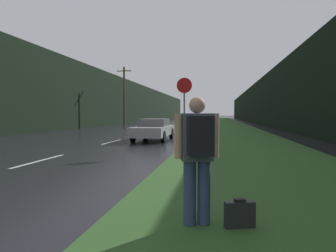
{
  "coord_description": "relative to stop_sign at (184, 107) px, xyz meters",
  "views": [
    {
      "loc": [
        5.99,
        -1.49,
        1.6
      ],
      "look_at": [
        3.27,
        14.74,
        0.93
      ],
      "focal_mm": 32.0,
      "sensor_mm": 36.0,
      "label": 1
    }
  ],
  "objects": [
    {
      "name": "lane_stripe_d",
      "position": [
        -4.58,
        10.71,
        -1.87
      ],
      "size": [
        0.12,
        3.0,
        0.01
      ],
      "primitive_type": "cube",
      "color": "silver",
      "rests_on": "ground_plane"
    },
    {
      "name": "lane_stripe_e",
      "position": [
        -4.58,
        17.71,
        -1.87
      ],
      "size": [
        0.12,
        3.0,
        0.01
      ],
      "primitive_type": "cube",
      "color": "silver",
      "rests_on": "ground_plane"
    },
    {
      "name": "suitcase",
      "position": [
        1.72,
        -8.36,
        -1.68
      ],
      "size": [
        0.44,
        0.23,
        0.42
      ],
      "rotation": [
        0.0,
        0.0,
        0.29
      ],
      "color": "#232326",
      "rests_on": "ground_plane"
    },
    {
      "name": "hitchhiker_with_backpack",
      "position": [
        1.13,
        -8.37,
        -0.82
      ],
      "size": [
        0.62,
        0.51,
        1.84
      ],
      "rotation": [
        0.0,
        0.0,
        0.29
      ],
      "color": "navy",
      "rests_on": "ground_plane"
    },
    {
      "name": "stop_sign",
      "position": [
        0.0,
        0.0,
        0.0
      ],
      "size": [
        0.65,
        0.07,
        3.12
      ],
      "color": "slate",
      "rests_on": "ground_plane"
    },
    {
      "name": "treeline_near_side",
      "position": [
        8.66,
        38.92,
        1.6
      ],
      "size": [
        2.0,
        140.0,
        6.95
      ],
      "primitive_type": "cube",
      "color": "black",
      "rests_on": "ground_plane"
    },
    {
      "name": "lane_stripe_f",
      "position": [
        -4.58,
        24.71,
        -1.87
      ],
      "size": [
        0.12,
        3.0,
        0.01
      ],
      "primitive_type": "cube",
      "color": "silver",
      "rests_on": "ground_plane"
    },
    {
      "name": "lane_stripe_c",
      "position": [
        -4.58,
        3.71,
        -1.87
      ],
      "size": [
        0.12,
        3.0,
        0.01
      ],
      "primitive_type": "cube",
      "color": "silver",
      "rests_on": "ground_plane"
    },
    {
      "name": "treeline_far_side",
      "position": [
        -14.83,
        38.92,
        1.86
      ],
      "size": [
        2.0,
        140.0,
        7.47
      ],
      "primitive_type": "cube",
      "color": "black",
      "rests_on": "ground_plane"
    },
    {
      "name": "utility_pole_far",
      "position": [
        -10.1,
        23.2,
        1.96
      ],
      "size": [
        1.8,
        0.24,
        7.42
      ],
      "color": "#4C3823",
      "rests_on": "ground_plane"
    },
    {
      "name": "lane_stripe_b",
      "position": [
        -4.58,
        -3.29,
        -1.87
      ],
      "size": [
        0.12,
        3.0,
        0.01
      ],
      "primitive_type": "cube",
      "color": "silver",
      "rests_on": "ground_plane"
    },
    {
      "name": "car_passing_near",
      "position": [
        -2.46,
        5.26,
        -1.2
      ],
      "size": [
        1.95,
        4.78,
        1.3
      ],
      "rotation": [
        0.0,
        0.0,
        3.14
      ],
      "color": "#9E9EA3",
      "rests_on": "ground_plane"
    },
    {
      "name": "grass_verge",
      "position": [
        2.66,
        28.92,
        -1.87
      ],
      "size": [
        6.0,
        240.0,
        0.02
      ],
      "primitive_type": "cube",
      "color": "#2D5123",
      "rests_on": "ground_plane"
    }
  ]
}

